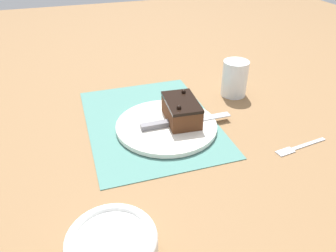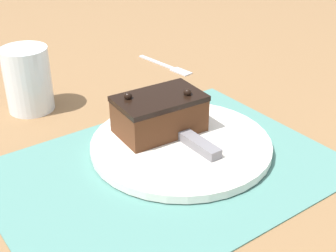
# 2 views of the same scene
# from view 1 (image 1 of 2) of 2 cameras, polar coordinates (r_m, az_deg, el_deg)

# --- Properties ---
(ground_plane) EXTENTS (3.00, 3.00, 0.00)m
(ground_plane) POSITION_cam_1_polar(r_m,az_deg,el_deg) (0.90, -3.07, 0.78)
(ground_plane) COLOR olive
(placemat_woven) EXTENTS (0.46, 0.34, 0.00)m
(placemat_woven) POSITION_cam_1_polar(r_m,az_deg,el_deg) (0.90, -3.08, 0.89)
(placemat_woven) COLOR slate
(placemat_woven) RESTS_ON ground_plane
(cake_plate) EXTENTS (0.27, 0.27, 0.01)m
(cake_plate) POSITION_cam_1_polar(r_m,az_deg,el_deg) (0.87, -0.27, 0.04)
(cake_plate) COLOR white
(cake_plate) RESTS_ON placemat_woven
(chocolate_cake) EXTENTS (0.13, 0.09, 0.07)m
(chocolate_cake) POSITION_cam_1_polar(r_m,az_deg,el_deg) (0.87, 2.35, 2.76)
(chocolate_cake) COLOR #512D19
(chocolate_cake) RESTS_ON cake_plate
(serving_knife) EXTENTS (0.02, 0.25, 0.01)m
(serving_knife) POSITION_cam_1_polar(r_m,az_deg,el_deg) (0.86, 0.63, 0.55)
(serving_knife) COLOR slate
(serving_knife) RESTS_ON cake_plate
(drinking_glass) EXTENTS (0.08, 0.08, 0.11)m
(drinking_glass) POSITION_cam_1_polar(r_m,az_deg,el_deg) (1.04, 11.53, 8.13)
(drinking_glass) COLOR white
(drinking_glass) RESTS_ON ground_plane
(small_bowl) EXTENTS (0.15, 0.15, 0.05)m
(small_bowl) POSITION_cam_1_polar(r_m,az_deg,el_deg) (0.57, -9.69, -19.88)
(small_bowl) COLOR white
(small_bowl) RESTS_ON ground_plane
(dessert_fork) EXTENTS (0.04, 0.15, 0.01)m
(dessert_fork) POSITION_cam_1_polar(r_m,az_deg,el_deg) (0.86, 21.64, -3.46)
(dessert_fork) COLOR #B7BABF
(dessert_fork) RESTS_ON ground_plane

